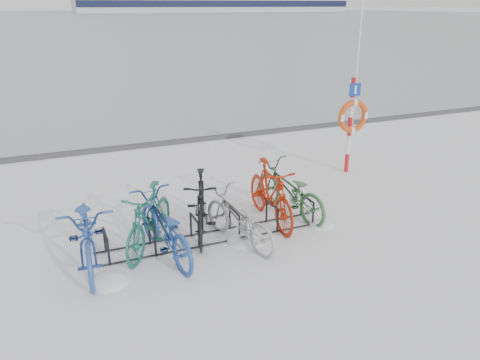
{
  "coord_description": "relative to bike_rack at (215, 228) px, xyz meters",
  "views": [
    {
      "loc": [
        -2.38,
        -6.77,
        3.76
      ],
      "look_at": [
        0.71,
        0.6,
        0.75
      ],
      "focal_mm": 35.0,
      "sensor_mm": 36.0,
      "label": 1
    }
  ],
  "objects": [
    {
      "name": "bike_6",
      "position": [
        1.64,
        0.41,
        0.33
      ],
      "size": [
        1.05,
        2.04,
        1.02
      ],
      "primitive_type": "imported",
      "rotation": [
        0.0,
        0.0,
        3.34
      ],
      "color": "#346737",
      "rests_on": "ground"
    },
    {
      "name": "ground",
      "position": [
        0.0,
        0.0,
        -0.18
      ],
      "size": [
        900.0,
        900.0,
        0.0
      ],
      "primitive_type": "plane",
      "color": "white",
      "rests_on": "ground"
    },
    {
      "name": "ice_sheet",
      "position": [
        0.0,
        155.0,
        -0.17
      ],
      "size": [
        400.0,
        298.0,
        0.02
      ],
      "primitive_type": "cube",
      "color": "#97A3AA",
      "rests_on": "ground"
    },
    {
      "name": "bike_rack",
      "position": [
        0.0,
        0.0,
        0.0
      ],
      "size": [
        4.0,
        0.48,
        0.46
      ],
      "color": "black",
      "rests_on": "ground"
    },
    {
      "name": "bike_4",
      "position": [
        0.31,
        -0.3,
        0.29
      ],
      "size": [
        1.09,
        1.89,
        0.94
      ],
      "primitive_type": "imported",
      "rotation": [
        0.0,
        0.0,
        3.42
      ],
      "color": "#9E9FA5",
      "rests_on": "ground"
    },
    {
      "name": "bike_1",
      "position": [
        -1.09,
        0.1,
        0.36
      ],
      "size": [
        1.45,
        1.77,
        1.08
      ],
      "primitive_type": "imported",
      "rotation": [
        0.0,
        0.0,
        -0.61
      ],
      "color": "#196250",
      "rests_on": "ground"
    },
    {
      "name": "bike_0",
      "position": [
        -2.06,
        -0.02,
        0.39
      ],
      "size": [
        0.88,
        2.2,
        1.14
      ],
      "primitive_type": "imported",
      "rotation": [
        0.0,
        0.0,
        -0.06
      ],
      "color": "#284C9F",
      "rests_on": "ground"
    },
    {
      "name": "bike_5",
      "position": [
        1.17,
        0.25,
        0.4
      ],
      "size": [
        0.64,
        1.95,
        1.16
      ],
      "primitive_type": "imported",
      "rotation": [
        0.0,
        0.0,
        -0.05
      ],
      "color": "#AA2207",
      "rests_on": "ground"
    },
    {
      "name": "quay_edge",
      "position": [
        0.0,
        5.9,
        -0.13
      ],
      "size": [
        400.0,
        0.25,
        0.1
      ],
      "primitive_type": "cube",
      "color": "#3F3F42",
      "rests_on": "ground"
    },
    {
      "name": "bike_3",
      "position": [
        -0.15,
        0.26,
        0.38
      ],
      "size": [
        1.11,
        1.93,
        1.12
      ],
      "primitive_type": "imported",
      "rotation": [
        0.0,
        0.0,
        -0.34
      ],
      "color": "black",
      "rests_on": "ground"
    },
    {
      "name": "bike_2",
      "position": [
        -0.93,
        -0.22,
        0.33
      ],
      "size": [
        0.97,
        2.04,
        1.02
      ],
      "primitive_type": "imported",
      "rotation": [
        0.0,
        0.0,
        3.3
      ],
      "color": "#234593",
      "rests_on": "ground"
    },
    {
      "name": "lifebuoy_station",
      "position": [
        4.06,
        1.92,
        1.18
      ],
      "size": [
        0.78,
        0.22,
        4.04
      ],
      "color": "red",
      "rests_on": "ground"
    },
    {
      "name": "snow_drifts",
      "position": [
        -0.07,
        -0.25,
        -0.18
      ],
      "size": [
        4.34,
        1.62,
        0.23
      ],
      "color": "white",
      "rests_on": "ground"
    }
  ]
}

